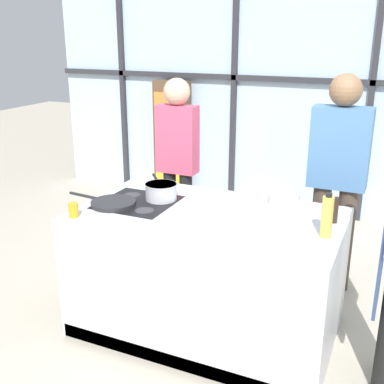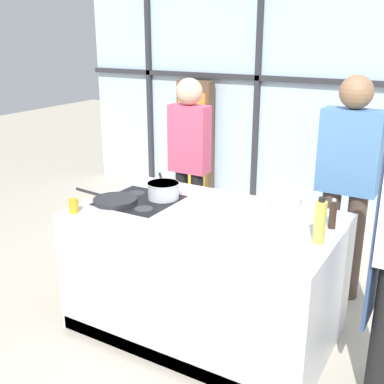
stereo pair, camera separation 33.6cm
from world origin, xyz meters
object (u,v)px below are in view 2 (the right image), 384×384
at_px(frying_pan, 114,200).
at_px(saucepan, 163,190).
at_px(mixing_bowl, 286,202).
at_px(oil_bottle, 320,222).
at_px(white_plate, 235,244).
at_px(juice_glass_near, 74,206).
at_px(spectator_center_left, 347,176).
at_px(spectator_far_left, 189,156).
at_px(pepper_grinder, 333,215).

xyz_separation_m(frying_pan, saucepan, (0.26, 0.25, 0.05)).
distance_m(mixing_bowl, oil_bottle, 0.60).
relative_size(frying_pan, white_plate, 2.46).
relative_size(oil_bottle, juice_glass_near, 2.87).
distance_m(frying_pan, white_plate, 1.09).
relative_size(spectator_center_left, white_plate, 7.63).
bearing_deg(oil_bottle, saucepan, 170.80).
xyz_separation_m(saucepan, mixing_bowl, (0.84, 0.27, -0.02)).
distance_m(spectator_far_left, oil_bottle, 1.81).
xyz_separation_m(white_plate, mixing_bowl, (0.03, 0.74, 0.04)).
bearing_deg(pepper_grinder, juice_glass_near, -158.98).
distance_m(frying_pan, mixing_bowl, 1.22).
height_order(pepper_grinder, juice_glass_near, pepper_grinder).
bearing_deg(white_plate, spectator_far_left, 129.46).
bearing_deg(spectator_far_left, white_plate, 129.46).
relative_size(spectator_center_left, oil_bottle, 6.34).
bearing_deg(pepper_grinder, spectator_far_left, 152.39).
bearing_deg(mixing_bowl, oil_bottle, -51.51).
distance_m(frying_pan, saucepan, 0.36).
height_order(mixing_bowl, pepper_grinder, pepper_grinder).
height_order(spectator_far_left, mixing_bowl, spectator_far_left).
distance_m(white_plate, juice_glass_near, 1.18).
xyz_separation_m(white_plate, oil_bottle, (0.40, 0.28, 0.12)).
bearing_deg(juice_glass_near, mixing_bowl, 34.13).
distance_m(spectator_far_left, white_plate, 1.71).
distance_m(white_plate, oil_bottle, 0.51).
distance_m(spectator_far_left, spectator_center_left, 1.40).
distance_m(frying_pan, pepper_grinder, 1.51).
xyz_separation_m(spectator_far_left, frying_pan, (0.02, -1.09, -0.09)).
bearing_deg(spectator_far_left, spectator_center_left, -180.00).
xyz_separation_m(frying_pan, pepper_grinder, (1.48, 0.31, 0.07)).
bearing_deg(oil_bottle, spectator_center_left, 94.83).
xyz_separation_m(white_plate, pepper_grinder, (0.41, 0.53, 0.08)).
xyz_separation_m(spectator_center_left, saucepan, (-1.12, -0.84, -0.06)).
relative_size(mixing_bowl, juice_glass_near, 2.27).
height_order(spectator_center_left, saucepan, spectator_center_left).
xyz_separation_m(spectator_far_left, white_plate, (1.08, -1.32, -0.10)).
height_order(spectator_center_left, oil_bottle, spectator_center_left).
distance_m(spectator_center_left, frying_pan, 1.76).
relative_size(spectator_center_left, saucepan, 4.69).
bearing_deg(white_plate, juice_glass_near, -176.29).
bearing_deg(mixing_bowl, spectator_far_left, 152.81).
relative_size(spectator_far_left, spectator_center_left, 0.95).
bearing_deg(spectator_center_left, frying_pan, 38.33).
bearing_deg(frying_pan, mixing_bowl, 25.20).
bearing_deg(frying_pan, oil_bottle, 2.11).
bearing_deg(saucepan, white_plate, -30.41).
relative_size(spectator_far_left, white_plate, 7.26).
relative_size(spectator_far_left, oil_bottle, 6.03).
relative_size(spectator_far_left, mixing_bowl, 7.64).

